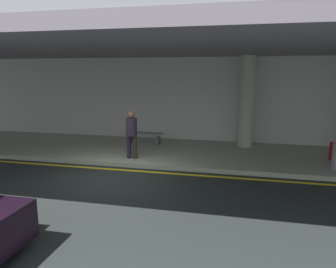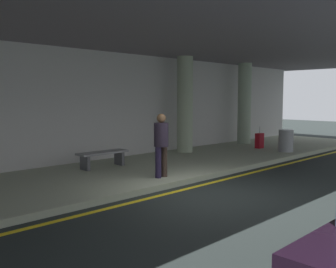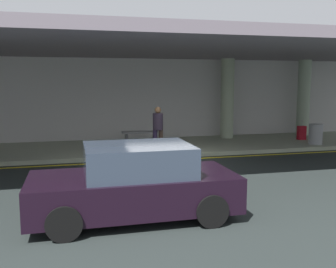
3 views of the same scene
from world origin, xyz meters
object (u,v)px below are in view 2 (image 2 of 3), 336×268
Objects in this scene: suitcase_upright_primary at (259,141)px; bench_metal at (103,156)px; support_column_far_left at (185,105)px; trash_bin_steel at (286,141)px; support_column_left_mid at (244,104)px; traveler_with_luggage at (161,141)px.

bench_metal is at bearing 159.99° from suitcase_upright_primary.
suitcase_upright_primary is at bearing -24.97° from support_column_far_left.
bench_metal is 1.88× the size of trash_bin_steel.
support_column_far_left is at bearing 180.00° from support_column_left_mid.
suitcase_upright_primary reaches higher than bench_metal.
bench_metal is 7.38m from trash_bin_steel.
traveler_with_luggage is at bearing -144.69° from support_column_far_left.
traveler_with_luggage is 1.98× the size of trash_bin_steel.
traveler_with_luggage is 1.05× the size of bench_metal.
suitcase_upright_primary is at bearing 82.37° from trash_bin_steel.
bench_metal is at bearing -176.53° from support_column_left_mid.
trash_bin_steel is at bearing -110.36° from suitcase_upright_primary.
support_column_far_left is 2.17× the size of traveler_with_luggage.
trash_bin_steel is at bearing -17.36° from bench_metal.
support_column_left_mid reaches higher than trash_bin_steel.
support_column_far_left reaches higher than trash_bin_steel.
suitcase_upright_primary is at bearing 49.09° from traveler_with_luggage.
support_column_left_mid is 2.28m from suitcase_upright_primary.
traveler_with_luggage reaches higher than bench_metal.
support_column_far_left is 3.68m from suitcase_upright_primary.
trash_bin_steel is (-1.13, -2.70, -1.40)m from support_column_left_mid.
traveler_with_luggage is at bearing -83.69° from bench_metal.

